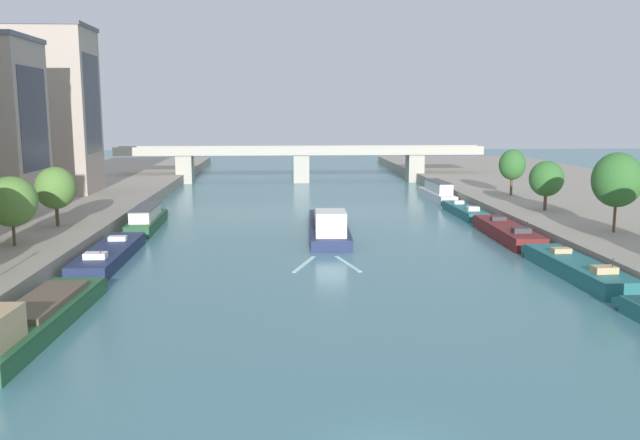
{
  "coord_description": "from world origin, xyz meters",
  "views": [
    {
      "loc": [
        -3.97,
        -21.68,
        12.49
      ],
      "look_at": [
        0.0,
        41.57,
        2.03
      ],
      "focal_mm": 36.76,
      "sensor_mm": 36.0,
      "label": 1
    }
  ],
  "objects_px": {
    "moored_boat_left_gap_after": "(110,254)",
    "tree_right_past_mid": "(546,179)",
    "moored_boat_right_upstream": "(507,231)",
    "tree_left_distant": "(55,188)",
    "barge_midriver": "(329,226)",
    "tree_right_end_of_row": "(617,180)",
    "moored_boat_right_downstream": "(576,268)",
    "moored_boat_left_midway": "(147,219)",
    "tree_left_end_of_row": "(11,202)",
    "moored_boat_right_lone": "(437,191)",
    "moored_boat_right_second": "(464,210)",
    "tree_right_distant": "(512,165)",
    "bridge_far": "(301,159)",
    "moored_boat_left_upstream": "(30,319)"
  },
  "relations": [
    {
      "from": "tree_right_end_of_row",
      "to": "tree_right_distant",
      "type": "height_order",
      "value": "tree_right_end_of_row"
    },
    {
      "from": "moored_boat_left_gap_after",
      "to": "moored_boat_right_second",
      "type": "height_order",
      "value": "moored_boat_left_gap_after"
    },
    {
      "from": "tree_right_end_of_row",
      "to": "tree_right_past_mid",
      "type": "bearing_deg",
      "value": 93.54
    },
    {
      "from": "moored_boat_right_lone",
      "to": "tree_right_past_mid",
      "type": "distance_m",
      "value": 23.84
    },
    {
      "from": "barge_midriver",
      "to": "moored_boat_right_upstream",
      "type": "height_order",
      "value": "barge_midriver"
    },
    {
      "from": "tree_left_end_of_row",
      "to": "bridge_far",
      "type": "xyz_separation_m",
      "value": [
        25.78,
        63.34,
        -1.12
      ]
    },
    {
      "from": "moored_boat_right_second",
      "to": "tree_right_distant",
      "type": "height_order",
      "value": "tree_right_distant"
    },
    {
      "from": "moored_boat_left_midway",
      "to": "moored_boat_left_gap_after",
      "type": "bearing_deg",
      "value": -90.17
    },
    {
      "from": "moored_boat_left_gap_after",
      "to": "tree_right_past_mid",
      "type": "distance_m",
      "value": 46.88
    },
    {
      "from": "tree_right_distant",
      "to": "tree_right_past_mid",
      "type": "bearing_deg",
      "value": -94.1
    },
    {
      "from": "bridge_far",
      "to": "tree_right_end_of_row",
      "type": "bearing_deg",
      "value": -66.37
    },
    {
      "from": "bridge_far",
      "to": "tree_left_end_of_row",
      "type": "bearing_deg",
      "value": -112.14
    },
    {
      "from": "moored_boat_left_midway",
      "to": "tree_left_distant",
      "type": "xyz_separation_m",
      "value": [
        -6.95,
        -7.62,
        4.3
      ]
    },
    {
      "from": "moored_boat_right_downstream",
      "to": "tree_right_past_mid",
      "type": "relative_size",
      "value": 2.62
    },
    {
      "from": "moored_boat_left_midway",
      "to": "tree_left_end_of_row",
      "type": "height_order",
      "value": "tree_left_end_of_row"
    },
    {
      "from": "moored_boat_right_upstream",
      "to": "tree_right_past_mid",
      "type": "height_order",
      "value": "tree_right_past_mid"
    },
    {
      "from": "moored_boat_left_gap_after",
      "to": "tree_right_past_mid",
      "type": "xyz_separation_m",
      "value": [
        44.08,
        15.28,
        4.58
      ]
    },
    {
      "from": "moored_boat_left_midway",
      "to": "tree_right_past_mid",
      "type": "relative_size",
      "value": 2.49
    },
    {
      "from": "moored_boat_right_second",
      "to": "moored_boat_right_lone",
      "type": "xyz_separation_m",
      "value": [
        0.29,
        14.9,
        0.55
      ]
    },
    {
      "from": "moored_boat_right_second",
      "to": "bridge_far",
      "type": "xyz_separation_m",
      "value": [
        -18.67,
        39.35,
        3.61
      ]
    },
    {
      "from": "tree_right_past_mid",
      "to": "moored_boat_right_upstream",
      "type": "bearing_deg",
      "value": -132.71
    },
    {
      "from": "moored_boat_right_second",
      "to": "moored_boat_left_gap_after",
      "type": "bearing_deg",
      "value": -148.31
    },
    {
      "from": "tree_left_distant",
      "to": "tree_right_end_of_row",
      "type": "distance_m",
      "value": 52.25
    },
    {
      "from": "moored_boat_right_lone",
      "to": "moored_boat_right_upstream",
      "type": "bearing_deg",
      "value": -90.41
    },
    {
      "from": "barge_midriver",
      "to": "moored_boat_right_downstream",
      "type": "bearing_deg",
      "value": -45.75
    },
    {
      "from": "barge_midriver",
      "to": "tree_right_past_mid",
      "type": "height_order",
      "value": "tree_right_past_mid"
    },
    {
      "from": "barge_midriver",
      "to": "tree_right_past_mid",
      "type": "xyz_separation_m",
      "value": [
        24.62,
        4.79,
        4.22
      ]
    },
    {
      "from": "tree_left_distant",
      "to": "bridge_far",
      "type": "relative_size",
      "value": 0.09
    },
    {
      "from": "tree_left_distant",
      "to": "tree_right_end_of_row",
      "type": "height_order",
      "value": "tree_right_end_of_row"
    },
    {
      "from": "moored_boat_right_second",
      "to": "tree_left_distant",
      "type": "distance_m",
      "value": 46.63
    },
    {
      "from": "barge_midriver",
      "to": "tree_right_end_of_row",
      "type": "relative_size",
      "value": 2.79
    },
    {
      "from": "tree_right_end_of_row",
      "to": "tree_left_end_of_row",
      "type": "bearing_deg",
      "value": -177.0
    },
    {
      "from": "moored_boat_right_upstream",
      "to": "tree_right_distant",
      "type": "relative_size",
      "value": 2.53
    },
    {
      "from": "moored_boat_left_gap_after",
      "to": "tree_left_end_of_row",
      "type": "bearing_deg",
      "value": -171.58
    },
    {
      "from": "moored_boat_left_upstream",
      "to": "moored_boat_right_upstream",
      "type": "height_order",
      "value": "moored_boat_left_upstream"
    },
    {
      "from": "moored_boat_left_gap_after",
      "to": "moored_boat_left_midway",
      "type": "relative_size",
      "value": 1.13
    },
    {
      "from": "moored_boat_right_lone",
      "to": "moored_boat_right_second",
      "type": "bearing_deg",
      "value": -91.1
    },
    {
      "from": "moored_boat_right_downstream",
      "to": "moored_boat_right_second",
      "type": "xyz_separation_m",
      "value": [
        -0.12,
        30.6,
        -0.1
      ]
    },
    {
      "from": "tree_right_end_of_row",
      "to": "bridge_far",
      "type": "height_order",
      "value": "tree_right_end_of_row"
    },
    {
      "from": "moored_boat_left_gap_after",
      "to": "moored_boat_right_downstream",
      "type": "relative_size",
      "value": 1.08
    },
    {
      "from": "moored_boat_left_midway",
      "to": "bridge_far",
      "type": "relative_size",
      "value": 0.21
    },
    {
      "from": "moored_boat_left_upstream",
      "to": "moored_boat_right_lone",
      "type": "height_order",
      "value": "moored_boat_left_upstream"
    },
    {
      "from": "moored_boat_left_gap_after",
      "to": "tree_left_end_of_row",
      "type": "xyz_separation_m",
      "value": [
        -7.37,
        -1.09,
        4.69
      ]
    },
    {
      "from": "moored_boat_left_upstream",
      "to": "tree_right_past_mid",
      "type": "bearing_deg",
      "value": 37.89
    },
    {
      "from": "moored_boat_left_midway",
      "to": "tree_left_end_of_row",
      "type": "bearing_deg",
      "value": -113.72
    },
    {
      "from": "moored_boat_right_second",
      "to": "tree_left_distant",
      "type": "xyz_separation_m",
      "value": [
        -43.99,
        -14.72,
        4.78
      ]
    },
    {
      "from": "moored_boat_left_upstream",
      "to": "tree_right_end_of_row",
      "type": "relative_size",
      "value": 2.33
    },
    {
      "from": "moored_boat_right_second",
      "to": "tree_right_distant",
      "type": "bearing_deg",
      "value": 36.6
    },
    {
      "from": "moored_boat_right_downstream",
      "to": "barge_midriver",
      "type": "bearing_deg",
      "value": 134.25
    },
    {
      "from": "moored_boat_right_upstream",
      "to": "tree_left_distant",
      "type": "distance_m",
      "value": 44.3
    }
  ]
}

